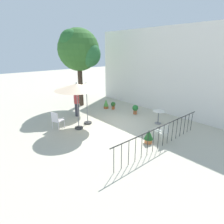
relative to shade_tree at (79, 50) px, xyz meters
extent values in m
plane|color=#BDB6A0|center=(4.45, -0.99, -4.03)|extent=(60.00, 60.00, 0.00)
cube|color=white|center=(4.45, 3.27, -1.32)|extent=(10.89, 0.30, 5.41)
cube|color=black|center=(7.78, -0.99, -3.03)|extent=(0.03, 5.78, 0.03)
cylinder|color=black|center=(7.78, -3.70, -3.53)|extent=(0.02, 0.02, 1.00)
cylinder|color=black|center=(7.78, -3.34, -3.53)|extent=(0.02, 0.02, 1.00)
cylinder|color=black|center=(7.78, -2.97, -3.53)|extent=(0.02, 0.02, 1.00)
cylinder|color=black|center=(7.78, -2.61, -3.53)|extent=(0.02, 0.02, 1.00)
cylinder|color=black|center=(7.78, -2.25, -3.53)|extent=(0.02, 0.02, 1.00)
cylinder|color=black|center=(7.78, -1.89, -3.53)|extent=(0.02, 0.02, 1.00)
cylinder|color=black|center=(7.78, -1.53, -3.53)|extent=(0.02, 0.02, 1.00)
cylinder|color=black|center=(7.78, -1.17, -3.53)|extent=(0.02, 0.02, 1.00)
cylinder|color=black|center=(7.78, -0.81, -3.53)|extent=(0.02, 0.02, 1.00)
cylinder|color=black|center=(7.78, -0.45, -3.53)|extent=(0.02, 0.02, 1.00)
cylinder|color=black|center=(7.78, -0.08, -3.53)|extent=(0.02, 0.02, 1.00)
cylinder|color=black|center=(7.78, 0.28, -3.53)|extent=(0.02, 0.02, 1.00)
cylinder|color=black|center=(7.78, 0.64, -3.53)|extent=(0.02, 0.02, 1.00)
cylinder|color=black|center=(7.78, 1.00, -3.53)|extent=(0.02, 0.02, 1.00)
cylinder|color=black|center=(7.78, 1.36, -3.53)|extent=(0.02, 0.02, 1.00)
cylinder|color=black|center=(7.78, 1.72, -3.53)|extent=(0.02, 0.02, 1.00)
cylinder|color=#433226|center=(-0.05, -0.04, -2.52)|extent=(0.34, 0.34, 3.01)
sphere|color=#316629|center=(-0.05, -0.04, 0.00)|extent=(2.90, 2.90, 2.90)
sphere|color=#296635|center=(0.67, 0.26, -0.29)|extent=(1.74, 1.74, 1.74)
sphere|color=#3A6F1D|center=(-0.63, 0.40, 0.15)|extent=(1.60, 1.60, 1.60)
sphere|color=#28642D|center=(0.09, -0.69, 0.58)|extent=(1.45, 1.45, 1.45)
cylinder|color=#2D2D2D|center=(3.68, -2.57, -3.99)|extent=(0.44, 0.44, 0.08)
cylinder|color=slate|center=(3.68, -2.57, -2.81)|extent=(0.04, 0.04, 2.44)
cone|color=beige|center=(3.68, -2.57, -1.75)|extent=(2.20, 2.20, 0.33)
sphere|color=slate|center=(3.68, -2.57, -1.56)|extent=(0.06, 0.06, 0.06)
cylinder|color=#2D2D2D|center=(3.40, -1.79, -3.99)|extent=(0.44, 0.44, 0.08)
cylinder|color=slate|center=(3.40, -1.79, -2.87)|extent=(0.04, 0.04, 2.32)
cone|color=beige|center=(3.40, -1.79, -1.85)|extent=(1.84, 1.84, 0.29)
sphere|color=slate|center=(3.40, -1.79, -1.68)|extent=(0.06, 0.06, 0.06)
cylinder|color=silver|center=(6.06, 1.24, -3.28)|extent=(0.68, 0.68, 0.02)
cylinder|color=slate|center=(6.06, 1.24, -3.66)|extent=(0.06, 0.06, 0.73)
cylinder|color=slate|center=(6.06, 1.24, -4.01)|extent=(0.37, 0.37, 0.03)
cube|color=silver|center=(7.42, -0.43, -3.57)|extent=(0.57, 0.52, 0.04)
cube|color=silver|center=(7.65, -0.47, -3.34)|extent=(0.12, 0.41, 0.41)
cube|color=silver|center=(7.46, -0.24, -3.45)|extent=(0.45, 0.13, 0.03)
cube|color=silver|center=(7.38, -0.62, -3.45)|extent=(0.45, 0.13, 0.03)
cylinder|color=silver|center=(7.24, -0.19, -3.81)|extent=(0.04, 0.04, 0.44)
cylinder|color=silver|center=(7.16, -0.58, -3.81)|extent=(0.04, 0.04, 0.44)
cylinder|color=silver|center=(7.69, -0.28, -3.81)|extent=(0.04, 0.04, 0.44)
cylinder|color=silver|center=(7.61, -0.67, -3.81)|extent=(0.04, 0.04, 0.44)
cube|color=silver|center=(2.91, -3.36, -3.58)|extent=(0.61, 0.62, 0.04)
cube|color=silver|center=(2.99, -3.57, -3.33)|extent=(0.43, 0.20, 0.47)
cube|color=silver|center=(3.12, -3.29, -3.46)|extent=(0.19, 0.42, 0.03)
cube|color=silver|center=(2.71, -3.44, -3.46)|extent=(0.19, 0.42, 0.03)
cylinder|color=silver|center=(3.04, -3.07, -3.82)|extent=(0.04, 0.04, 0.43)
cylinder|color=silver|center=(2.63, -3.23, -3.82)|extent=(0.04, 0.04, 0.43)
cylinder|color=silver|center=(3.20, -3.50, -3.82)|extent=(0.04, 0.04, 0.43)
cylinder|color=silver|center=(2.79, -3.65, -3.82)|extent=(0.04, 0.04, 0.43)
cylinder|color=#CF753F|center=(7.19, -1.06, -3.93)|extent=(0.34, 0.34, 0.20)
cylinder|color=#382819|center=(7.19, -1.06, -3.84)|extent=(0.30, 0.30, 0.02)
cone|color=#225A25|center=(7.19, -1.06, -3.60)|extent=(0.42, 0.42, 0.44)
cylinder|color=#B0582C|center=(2.33, 1.10, -3.92)|extent=(0.22, 0.22, 0.22)
cylinder|color=#382819|center=(2.33, 1.10, -3.81)|extent=(0.20, 0.20, 0.02)
sphere|color=#205220|center=(2.33, 1.10, -3.66)|extent=(0.33, 0.33, 0.33)
sphere|color=gold|center=(2.20, 1.09, -3.65)|extent=(0.07, 0.07, 0.07)
sphere|color=gold|center=(2.34, 1.00, -3.68)|extent=(0.08, 0.08, 0.08)
sphere|color=gold|center=(2.46, 1.07, -3.68)|extent=(0.09, 0.09, 0.09)
cylinder|color=#9F5731|center=(4.07, 1.49, -3.90)|extent=(0.24, 0.24, 0.26)
cylinder|color=#382819|center=(4.07, 1.49, -3.78)|extent=(0.21, 0.21, 0.02)
sphere|color=#267130|center=(4.07, 1.49, -3.61)|extent=(0.39, 0.39, 0.39)
cylinder|color=#A15329|center=(1.84, 0.85, -3.94)|extent=(0.34, 0.34, 0.17)
cylinder|color=#382819|center=(1.84, 0.85, -3.87)|extent=(0.30, 0.30, 0.02)
cone|color=#459039|center=(1.84, 0.85, -3.61)|extent=(0.35, 0.35, 0.49)
cylinder|color=#33333D|center=(1.89, -1.58, -3.61)|extent=(0.26, 0.26, 0.84)
cylinder|color=#B8383A|center=(1.89, -1.58, -2.85)|extent=(0.41, 0.41, 0.67)
sphere|color=tan|center=(1.89, -1.58, -2.41)|extent=(0.23, 0.23, 0.23)
camera|label=1|loc=(11.84, -7.33, 0.03)|focal=29.93mm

